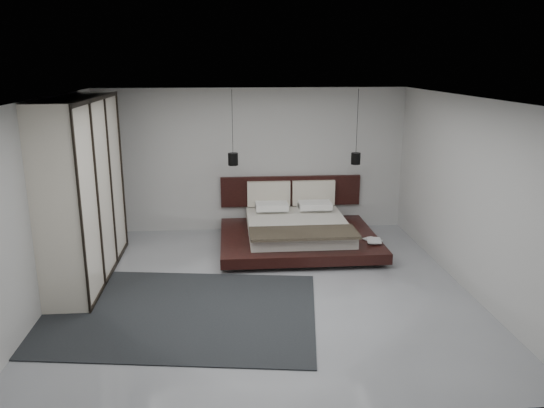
{
  "coord_description": "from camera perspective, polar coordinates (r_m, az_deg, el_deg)",
  "views": [
    {
      "loc": [
        -0.48,
        -7.25,
        3.27
      ],
      "look_at": [
        0.23,
        1.2,
        0.99
      ],
      "focal_mm": 35.0,
      "sensor_mm": 36.0,
      "label": 1
    }
  ],
  "objects": [
    {
      "name": "book_lower",
      "position": [
        9.33,
        10.26,
        -3.95
      ],
      "size": [
        0.33,
        0.36,
        0.03
      ],
      "primitive_type": "imported",
      "rotation": [
        0.0,
        0.0,
        0.49
      ],
      "color": "#99724C",
      "rests_on": "bed"
    },
    {
      "name": "floor",
      "position": [
        7.97,
        -0.95,
        -9.18
      ],
      "size": [
        6.0,
        6.0,
        0.0
      ],
      "primitive_type": "plane",
      "color": "#989BA1",
      "rests_on": "ground"
    },
    {
      "name": "wall_left",
      "position": [
        7.91,
        -23.24,
        0.11
      ],
      "size": [
        0.0,
        6.0,
        6.0
      ],
      "primitive_type": "plane",
      "rotation": [
        1.57,
        0.0,
        1.57
      ],
      "color": "#B7B7B4",
      "rests_on": "floor"
    },
    {
      "name": "wall_right",
      "position": [
        8.26,
        20.25,
        1.01
      ],
      "size": [
        0.0,
        6.0,
        6.0
      ],
      "primitive_type": "plane",
      "rotation": [
        1.57,
        0.0,
        -1.57
      ],
      "color": "#B7B7B4",
      "rests_on": "floor"
    },
    {
      "name": "ceiling",
      "position": [
        7.29,
        -1.04,
        11.33
      ],
      "size": [
        6.0,
        6.0,
        0.0
      ],
      "primitive_type": "plane",
      "rotation": [
        3.14,
        0.0,
        0.0
      ],
      "color": "white",
      "rests_on": "wall_back"
    },
    {
      "name": "wall_front",
      "position": [
        4.67,
        1.51,
        -8.58
      ],
      "size": [
        6.0,
        0.0,
        6.0
      ],
      "primitive_type": "plane",
      "rotation": [
        -1.57,
        0.0,
        0.0
      ],
      "color": "#B7B7B4",
      "rests_on": "floor"
    },
    {
      "name": "wardrobe",
      "position": [
        8.56,
        -19.7,
        1.46
      ],
      "size": [
        0.67,
        2.83,
        2.78
      ],
      "color": "white",
      "rests_on": "floor"
    },
    {
      "name": "lattice_screen",
      "position": [
        10.21,
        -18.75,
        3.11
      ],
      "size": [
        0.05,
        0.9,
        2.6
      ],
      "primitive_type": "cube",
      "color": "black",
      "rests_on": "floor"
    },
    {
      "name": "book_upper",
      "position": [
        9.29,
        10.19,
        -3.87
      ],
      "size": [
        0.29,
        0.36,
        0.02
      ],
      "primitive_type": "imported",
      "rotation": [
        0.0,
        0.0,
        -0.19
      ],
      "color": "#99724C",
      "rests_on": "book_lower"
    },
    {
      "name": "rug",
      "position": [
        7.42,
        -10.08,
        -11.32
      ],
      "size": [
        4.02,
        3.13,
        0.02
      ],
      "primitive_type": "cube",
      "rotation": [
        0.0,
        0.0,
        -0.14
      ],
      "color": "black",
      "rests_on": "floor"
    },
    {
      "name": "wall_back",
      "position": [
        10.44,
        -2.1,
        4.71
      ],
      "size": [
        6.0,
        0.0,
        6.0
      ],
      "primitive_type": "plane",
      "rotation": [
        1.57,
        0.0,
        0.0
      ],
      "color": "#B7B7B4",
      "rests_on": "floor"
    },
    {
      "name": "bed",
      "position": [
        9.72,
        2.73,
        -2.85
      ],
      "size": [
        2.79,
        2.39,
        1.08
      ],
      "color": "black",
      "rests_on": "floor"
    },
    {
      "name": "pendant_left",
      "position": [
        9.76,
        -4.21,
        4.85
      ],
      "size": [
        0.18,
        0.18,
        1.37
      ],
      "color": "black",
      "rests_on": "ceiling"
    },
    {
      "name": "pendant_right",
      "position": [
        10.04,
        9.0,
        4.88
      ],
      "size": [
        0.18,
        0.18,
        1.38
      ],
      "color": "black",
      "rests_on": "ceiling"
    }
  ]
}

